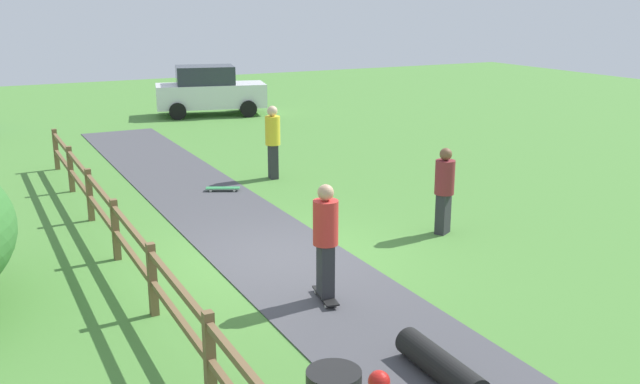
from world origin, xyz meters
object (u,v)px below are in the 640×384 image
bystander_yellow (273,138)px  parked_car_white (209,91)px  skater_riding (326,237)px  skateboard_loose (223,188)px  bystander_maroon (444,187)px  skater_fallen (436,367)px

bystander_yellow → parked_car_white: parked_car_white is taller
skater_riding → skateboard_loose: 6.87m
bystander_maroon → parked_car_white: 16.19m
skater_riding → bystander_yellow: size_ratio=0.98×
skater_riding → skater_fallen: skater_riding is taller
skater_fallen → bystander_maroon: (3.46, 4.56, 0.74)m
bystander_maroon → skateboard_loose: bearing=119.7°
bystander_yellow → skater_fallen: bearing=-102.6°
skater_riding → bystander_maroon: bearing=27.6°
skater_fallen → parked_car_white: parked_car_white is taller
skater_fallen → skateboard_loose: bearing=86.0°
bystander_yellow → skater_riding: bearing=-107.5°
skater_fallen → skateboard_loose: 9.50m
skateboard_loose → parked_car_white: 11.82m
skater_riding → parked_car_white: 18.52m
skater_riding → skater_fallen: (0.09, -2.71, -0.84)m
skater_fallen → skater_riding: bearing=91.8°
skater_fallen → parked_car_white: bearing=78.7°
bystander_maroon → parked_car_white: bearing=87.6°
skateboard_loose → bystander_yellow: 1.98m
skater_riding → skateboard_loose: skater_riding is taller
bystander_maroon → parked_car_white: (0.67, 16.18, 0.02)m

